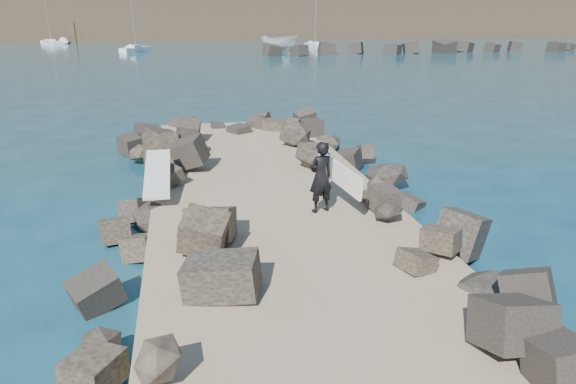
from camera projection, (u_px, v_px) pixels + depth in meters
name	position (u px, v px, depth m)	size (l,w,h in m)	color
ground	(280.00, 237.00, 12.34)	(800.00, 800.00, 0.00)	#0F384C
jetty	(298.00, 264.00, 10.39)	(6.00, 26.00, 0.60)	#8C7759
riprap_left	(151.00, 257.00, 10.23)	(2.60, 22.00, 1.00)	black
riprap_right	(421.00, 233.00, 11.34)	(2.60, 22.00, 1.00)	#262421
breakwater_secondary	(457.00, 48.00, 69.66)	(52.00, 4.00, 1.20)	black
surfboard_resting	(158.00, 177.00, 13.40)	(0.64, 2.55, 0.09)	silver
boat_imported	(279.00, 43.00, 72.36)	(2.16, 5.73, 2.21)	silver
surfer_with_board	(323.00, 177.00, 12.05)	(1.04, 2.11, 1.72)	black
sailboat_f	(359.00, 37.00, 105.28)	(2.02, 6.22, 7.47)	white
sailboat_b	(136.00, 49.00, 70.58)	(4.14, 5.45, 7.00)	white
sailboat_d	(315.00, 46.00, 78.27)	(2.04, 5.94, 7.16)	white
sailboat_e	(51.00, 43.00, 86.09)	(4.81, 7.30, 8.86)	white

